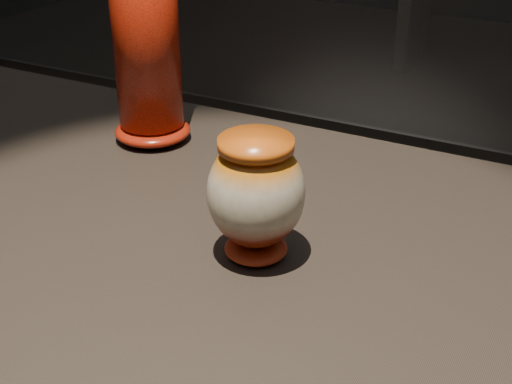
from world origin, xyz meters
TOP-DOWN VIEW (x-y plane):
  - display_plinth at (0.00, 0.00)m, footprint 2.00×0.80m
  - main_vase at (-0.00, -0.05)m, footprint 0.16×0.16m
  - tall_vase at (-0.35, 0.21)m, footprint 0.18×0.18m

SIDE VIEW (x-z plane):
  - display_plinth at x=0.00m, z-range 0.18..1.08m
  - main_vase at x=0.00m, z-range 0.91..1.08m
  - tall_vase at x=-0.35m, z-range 0.89..1.33m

